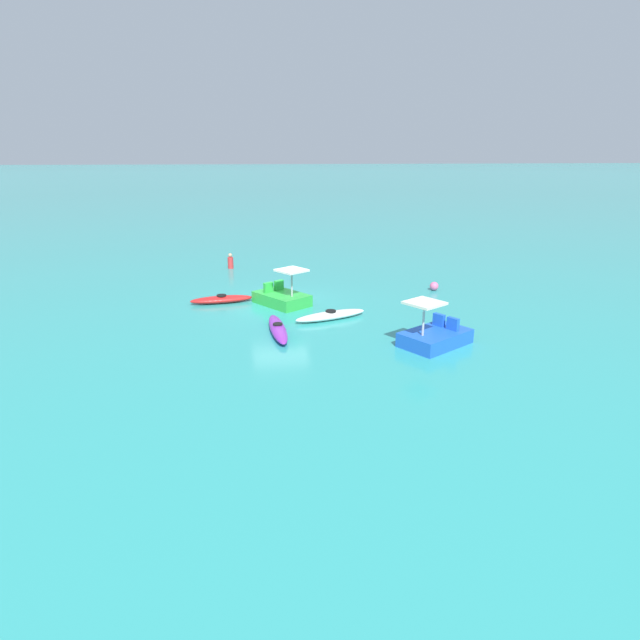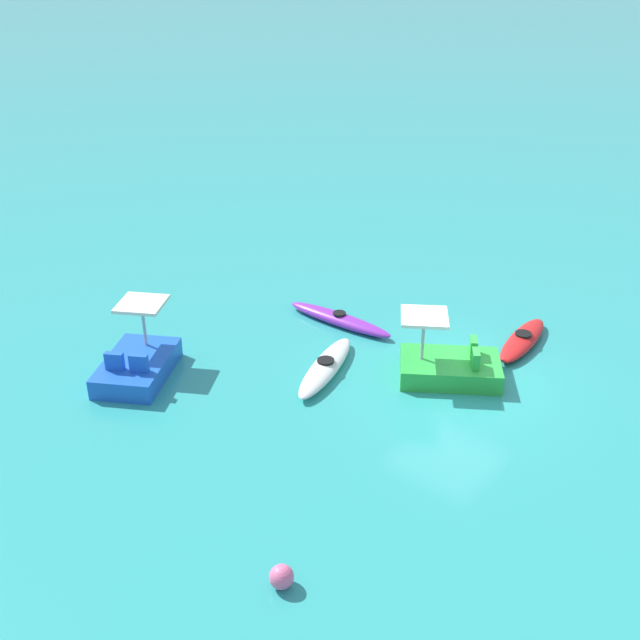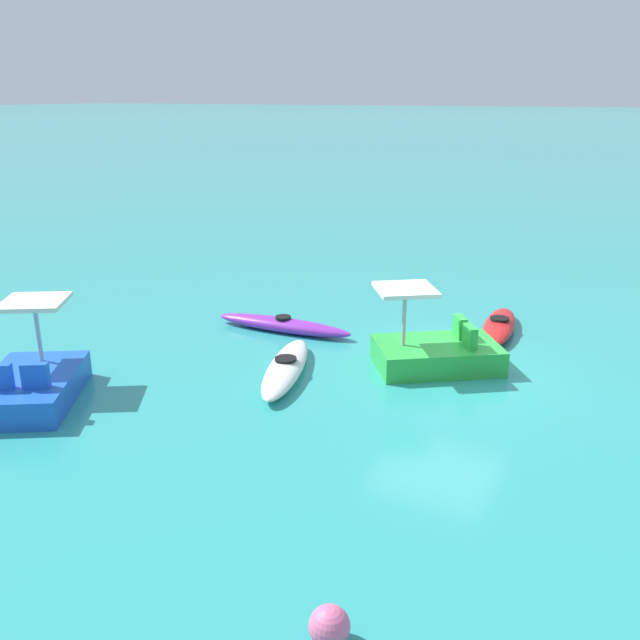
{
  "view_description": "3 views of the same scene",
  "coord_description": "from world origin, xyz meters",
  "px_view_note": "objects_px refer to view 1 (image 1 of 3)",
  "views": [
    {
      "loc": [
        22.26,
        -1.46,
        6.38
      ],
      "look_at": [
        3.34,
        1.32,
        0.24
      ],
      "focal_mm": 29.31,
      "sensor_mm": 36.0,
      "label": 1
    },
    {
      "loc": [
        -7.66,
        14.15,
        9.74
      ],
      "look_at": [
        3.8,
        0.62,
        0.55
      ],
      "focal_mm": 42.31,
      "sensor_mm": 36.0,
      "label": 2
    },
    {
      "loc": [
        -3.72,
        12.5,
        5.21
      ],
      "look_at": [
        2.44,
        0.64,
        0.79
      ],
      "focal_mm": 38.46,
      "sensor_mm": 36.0,
      "label": 3
    }
  ],
  "objects_px": {
    "kayak_white": "(331,315)",
    "kayak_red": "(222,299)",
    "kayak_purple": "(278,329)",
    "pedal_boat_green": "(282,297)",
    "pedal_boat_blue": "(435,336)",
    "buoy_pink": "(434,286)",
    "person_near_shore": "(231,262)"
  },
  "relations": [
    {
      "from": "kayak_purple",
      "to": "pedal_boat_blue",
      "type": "xyz_separation_m",
      "value": [
        2.06,
        5.31,
        0.17
      ]
    },
    {
      "from": "kayak_white",
      "to": "kayak_red",
      "type": "bearing_deg",
      "value": -124.87
    },
    {
      "from": "kayak_red",
      "to": "buoy_pink",
      "type": "relative_size",
      "value": 6.68
    },
    {
      "from": "pedal_boat_blue",
      "to": "kayak_white",
      "type": "bearing_deg",
      "value": -137.89
    },
    {
      "from": "kayak_purple",
      "to": "pedal_boat_green",
      "type": "bearing_deg",
      "value": 173.24
    },
    {
      "from": "pedal_boat_blue",
      "to": "buoy_pink",
      "type": "relative_size",
      "value": 6.7
    },
    {
      "from": "kayak_white",
      "to": "pedal_boat_green",
      "type": "distance_m",
      "value": 3.02
    },
    {
      "from": "pedal_boat_blue",
      "to": "buoy_pink",
      "type": "bearing_deg",
      "value": 160.0
    },
    {
      "from": "person_near_shore",
      "to": "kayak_white",
      "type": "bearing_deg",
      "value": 21.63
    },
    {
      "from": "buoy_pink",
      "to": "person_near_shore",
      "type": "relative_size",
      "value": 0.48
    },
    {
      "from": "kayak_red",
      "to": "buoy_pink",
      "type": "distance_m",
      "value": 10.17
    },
    {
      "from": "buoy_pink",
      "to": "person_near_shore",
      "type": "bearing_deg",
      "value": -123.74
    },
    {
      "from": "kayak_white",
      "to": "kayak_purple",
      "type": "bearing_deg",
      "value": -58.54
    },
    {
      "from": "kayak_white",
      "to": "kayak_purple",
      "type": "relative_size",
      "value": 0.93
    },
    {
      "from": "buoy_pink",
      "to": "kayak_white",
      "type": "bearing_deg",
      "value": -56.23
    },
    {
      "from": "pedal_boat_blue",
      "to": "kayak_red",
      "type": "bearing_deg",
      "value": -130.88
    },
    {
      "from": "kayak_white",
      "to": "person_near_shore",
      "type": "height_order",
      "value": "person_near_shore"
    },
    {
      "from": "kayak_purple",
      "to": "pedal_boat_green",
      "type": "distance_m",
      "value": 3.83
    },
    {
      "from": "kayak_white",
      "to": "kayak_red",
      "type": "height_order",
      "value": "same"
    },
    {
      "from": "kayak_purple",
      "to": "person_near_shore",
      "type": "xyz_separation_m",
      "value": [
        -11.77,
        -1.91,
        0.22
      ]
    },
    {
      "from": "kayak_red",
      "to": "pedal_boat_green",
      "type": "bearing_deg",
      "value": 76.51
    },
    {
      "from": "pedal_boat_green",
      "to": "pedal_boat_blue",
      "type": "distance_m",
      "value": 7.61
    },
    {
      "from": "kayak_white",
      "to": "kayak_red",
      "type": "relative_size",
      "value": 1.11
    },
    {
      "from": "buoy_pink",
      "to": "kayak_purple",
      "type": "bearing_deg",
      "value": -56.86
    },
    {
      "from": "kayak_red",
      "to": "person_near_shore",
      "type": "height_order",
      "value": "person_near_shore"
    },
    {
      "from": "pedal_boat_green",
      "to": "pedal_boat_blue",
      "type": "bearing_deg",
      "value": 39.67
    },
    {
      "from": "kayak_white",
      "to": "buoy_pink",
      "type": "bearing_deg",
      "value": 123.77
    },
    {
      "from": "pedal_boat_blue",
      "to": "person_near_shore",
      "type": "bearing_deg",
      "value": -152.44
    },
    {
      "from": "kayak_red",
      "to": "pedal_boat_green",
      "type": "distance_m",
      "value": 2.72
    },
    {
      "from": "kayak_purple",
      "to": "buoy_pink",
      "type": "bearing_deg",
      "value": 123.14
    },
    {
      "from": "person_near_shore",
      "to": "buoy_pink",
      "type": "bearing_deg",
      "value": 56.26
    },
    {
      "from": "pedal_boat_blue",
      "to": "kayak_purple",
      "type": "bearing_deg",
      "value": -111.21
    }
  ]
}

